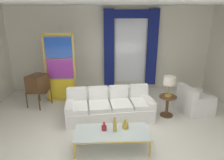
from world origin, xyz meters
TOP-DOWN VIEW (x-y plane):
  - ground_plane at (0.00, 0.00)m, footprint 16.00×16.00m
  - wall_rear at (0.00, 3.06)m, footprint 8.00×0.12m
  - ceiling_slab at (0.00, 0.80)m, footprint 8.00×7.60m
  - curtained_window at (0.72, 2.89)m, footprint 2.00×0.17m
  - couch_white_long at (-0.11, 0.77)m, footprint 2.41×1.15m
  - coffee_table at (-0.10, -0.63)m, footprint 1.60×0.70m
  - bottle_blue_decanter at (-0.03, -0.61)m, footprint 0.08×0.08m
  - bottle_crystal_tall at (-0.26, -0.55)m, footprint 0.11×0.11m
  - bottle_amber_squat at (0.20, -0.48)m, footprint 0.13×0.13m
  - vintage_tv at (-2.27, 1.60)m, footprint 0.71×0.75m
  - armchair_white at (2.35, 0.97)m, footprint 0.96×0.95m
  - stained_glass_divider at (-1.62, 1.92)m, footprint 0.95×0.05m
  - peacock_figurine at (-1.19, 1.46)m, footprint 0.44×0.60m
  - round_side_table at (1.52, 0.78)m, footprint 0.48×0.48m
  - table_lamp_brass at (1.52, 0.78)m, footprint 0.32×0.32m

SIDE VIEW (x-z plane):
  - ground_plane at x=0.00m, z-range 0.00..0.00m
  - peacock_figurine at x=-1.19m, z-range -0.03..0.47m
  - armchair_white at x=2.35m, z-range -0.11..0.69m
  - couch_white_long at x=-0.11m, z-range -0.12..0.74m
  - round_side_table at x=1.52m, z-range 0.06..0.65m
  - coffee_table at x=-0.10m, z-range 0.17..0.58m
  - bottle_crystal_tall at x=-0.26m, z-range 0.38..0.57m
  - bottle_amber_squat at x=0.20m, z-range 0.37..0.59m
  - bottle_blue_decanter at x=-0.03m, z-range 0.38..0.71m
  - vintage_tv at x=-2.27m, z-range 0.06..1.40m
  - table_lamp_brass at x=1.52m, z-range 0.74..1.31m
  - stained_glass_divider at x=-1.62m, z-range -0.04..2.16m
  - wall_rear at x=0.00m, z-range 0.00..3.00m
  - curtained_window at x=0.72m, z-range 0.39..3.09m
  - ceiling_slab at x=0.00m, z-range 3.00..3.04m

